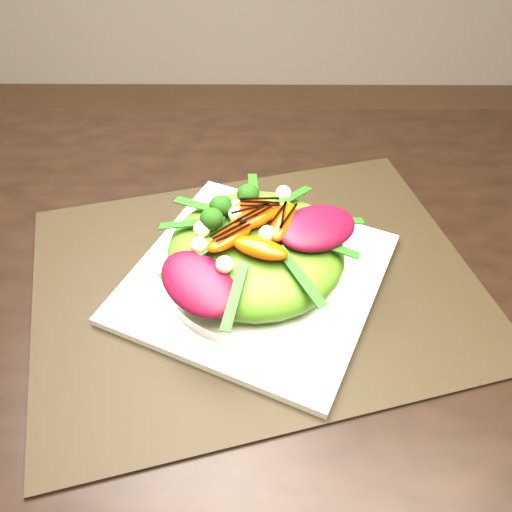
{
  "coord_description": "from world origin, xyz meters",
  "views": [
    {
      "loc": [
        -0.02,
        -0.42,
        1.24
      ],
      "look_at": [
        -0.02,
        0.03,
        0.8
      ],
      "focal_mm": 38.0,
      "sensor_mm": 36.0,
      "label": 1
    }
  ],
  "objects_px": {
    "plate_base": "(256,277)",
    "orange_segment": "(252,217)",
    "dining_table": "(274,313)",
    "salad_bowl": "(256,270)",
    "lettuce_mound": "(256,251)",
    "placemat": "(256,281)"
  },
  "relations": [
    {
      "from": "orange_segment",
      "to": "plate_base",
      "type": "bearing_deg",
      "value": -66.65
    },
    {
      "from": "dining_table",
      "to": "lettuce_mound",
      "type": "bearing_deg",
      "value": 125.95
    },
    {
      "from": "lettuce_mound",
      "to": "placemat",
      "type": "bearing_deg",
      "value": 90.0
    },
    {
      "from": "dining_table",
      "to": "plate_base",
      "type": "relative_size",
      "value": 5.7
    },
    {
      "from": "salad_bowl",
      "to": "lettuce_mound",
      "type": "bearing_deg",
      "value": 0.0
    },
    {
      "from": "plate_base",
      "to": "salad_bowl",
      "type": "bearing_deg",
      "value": 90.0
    },
    {
      "from": "lettuce_mound",
      "to": "orange_segment",
      "type": "bearing_deg",
      "value": 113.35
    },
    {
      "from": "dining_table",
      "to": "placemat",
      "type": "xyz_separation_m",
      "value": [
        -0.02,
        0.03,
        0.02
      ]
    },
    {
      "from": "plate_base",
      "to": "salad_bowl",
      "type": "relative_size",
      "value": 1.28
    },
    {
      "from": "orange_segment",
      "to": "dining_table",
      "type": "bearing_deg",
      "value": -56.77
    },
    {
      "from": "plate_base",
      "to": "lettuce_mound",
      "type": "bearing_deg",
      "value": 90.0
    },
    {
      "from": "salad_bowl",
      "to": "orange_segment",
      "type": "bearing_deg",
      "value": 113.35
    },
    {
      "from": "plate_base",
      "to": "orange_segment",
      "type": "height_order",
      "value": "orange_segment"
    },
    {
      "from": "plate_base",
      "to": "lettuce_mound",
      "type": "xyz_separation_m",
      "value": [
        0.0,
        0.0,
        0.04
      ]
    },
    {
      "from": "dining_table",
      "to": "orange_segment",
      "type": "bearing_deg",
      "value": 123.23
    },
    {
      "from": "dining_table",
      "to": "plate_base",
      "type": "xyz_separation_m",
      "value": [
        -0.02,
        0.03,
        0.03
      ]
    },
    {
      "from": "dining_table",
      "to": "lettuce_mound",
      "type": "relative_size",
      "value": 7.76
    },
    {
      "from": "dining_table",
      "to": "salad_bowl",
      "type": "distance_m",
      "value": 0.06
    },
    {
      "from": "plate_base",
      "to": "salad_bowl",
      "type": "height_order",
      "value": "salad_bowl"
    },
    {
      "from": "salad_bowl",
      "to": "orange_segment",
      "type": "distance_m",
      "value": 0.07
    },
    {
      "from": "placemat",
      "to": "lettuce_mound",
      "type": "distance_m",
      "value": 0.05
    },
    {
      "from": "placemat",
      "to": "lettuce_mound",
      "type": "xyz_separation_m",
      "value": [
        0.0,
        -0.0,
        0.05
      ]
    }
  ]
}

